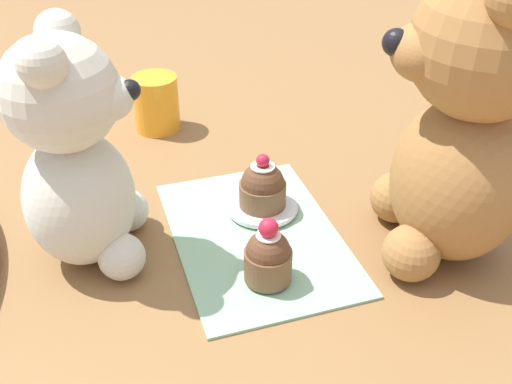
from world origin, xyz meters
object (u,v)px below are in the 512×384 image
at_px(teddy_bear_tan, 465,122).
at_px(cupcake_near_tan_bear, 263,187).
at_px(cupcake_near_cream_bear, 268,256).
at_px(juice_glass, 156,103).
at_px(teddy_bear_cream, 76,157).
at_px(saucer_plate, 262,206).

distance_m(teddy_bear_tan, cupcake_near_tan_bear, 0.22).
relative_size(cupcake_near_cream_bear, juice_glass, 0.90).
relative_size(teddy_bear_cream, saucer_plate, 3.02).
xyz_separation_m(cupcake_near_cream_bear, juice_glass, (0.34, 0.04, 0.01)).
xyz_separation_m(teddy_bear_tan, saucer_plate, (0.11, 0.15, -0.13)).
bearing_deg(saucer_plate, cupcake_near_cream_bear, 164.20).
bearing_deg(cupcake_near_tan_bear, teddy_bear_cream, 94.01).
relative_size(teddy_bear_tan, cupcake_near_cream_bear, 4.31).
height_order(cupcake_near_cream_bear, cupcake_near_tan_bear, same).
bearing_deg(cupcake_near_cream_bear, saucer_plate, -15.80).
xyz_separation_m(saucer_plate, cupcake_near_tan_bear, (0.00, -0.00, 0.02)).
height_order(teddy_bear_tan, juice_glass, teddy_bear_tan).
distance_m(cupcake_near_cream_bear, juice_glass, 0.34).
distance_m(teddy_bear_cream, teddy_bear_tan, 0.35).
bearing_deg(saucer_plate, teddy_bear_cream, 94.01).
relative_size(teddy_bear_tan, saucer_plate, 3.73).
distance_m(saucer_plate, cupcake_near_tan_bear, 0.02).
distance_m(teddy_bear_cream, cupcake_near_cream_bear, 0.19).
xyz_separation_m(teddy_bear_cream, cupcake_near_cream_bear, (-0.09, -0.15, -0.08)).
height_order(cupcake_near_cream_bear, juice_glass, juice_glass).
height_order(teddy_bear_tan, cupcake_near_cream_bear, teddy_bear_tan).
bearing_deg(cupcake_near_tan_bear, cupcake_near_cream_bear, 164.20).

